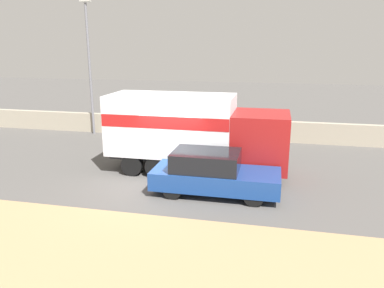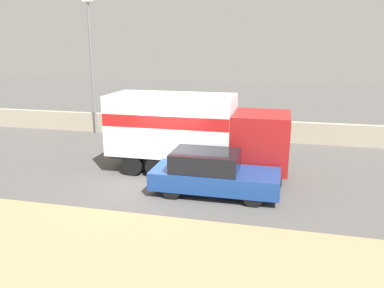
% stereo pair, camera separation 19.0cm
% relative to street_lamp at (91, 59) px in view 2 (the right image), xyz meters
% --- Properties ---
extents(ground_plane, '(80.00, 80.00, 0.00)m').
position_rel_street_lamp_xyz_m(ground_plane, '(6.54, -7.16, -4.31)').
color(ground_plane, '#514F4C').
extents(dirt_shoulder_foreground, '(60.00, 5.36, 0.04)m').
position_rel_street_lamp_xyz_m(dirt_shoulder_foreground, '(6.54, -12.39, -4.29)').
color(dirt_shoulder_foreground, tan).
rests_on(dirt_shoulder_foreground, ground_plane).
extents(stone_wall_backdrop, '(60.00, 0.35, 1.12)m').
position_rel_street_lamp_xyz_m(stone_wall_backdrop, '(6.54, 0.46, -3.75)').
color(stone_wall_backdrop, '#A39984').
rests_on(stone_wall_backdrop, ground_plane).
extents(street_lamp, '(0.56, 0.28, 7.50)m').
position_rel_street_lamp_xyz_m(street_lamp, '(0.00, 0.00, 0.00)').
color(street_lamp, slate).
rests_on(street_lamp, ground_plane).
extents(box_truck, '(7.15, 2.34, 3.14)m').
position_rel_street_lamp_xyz_m(box_truck, '(7.10, -5.35, -2.52)').
color(box_truck, maroon).
rests_on(box_truck, ground_plane).
extents(car_hatchback, '(4.40, 1.77, 1.52)m').
position_rel_street_lamp_xyz_m(car_hatchback, '(8.33, -7.52, -3.56)').
color(car_hatchback, navy).
rests_on(car_hatchback, ground_plane).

